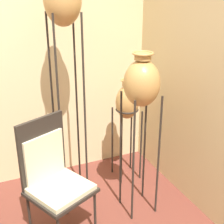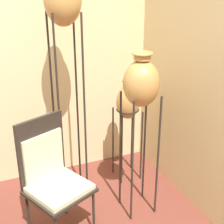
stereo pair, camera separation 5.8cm
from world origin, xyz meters
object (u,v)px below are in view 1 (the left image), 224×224
chair (53,174)px  vase_stand_short (127,104)px  vase_stand_tall (63,5)px  vase_stand_medium (142,86)px

chair → vase_stand_short: bearing=4.8°
vase_stand_tall → vase_stand_short: (0.68, 0.08, -1.05)m
vase_stand_tall → vase_stand_short: 1.25m
vase_stand_tall → vase_stand_medium: vase_stand_tall is taller
vase_stand_tall → chair: (-0.30, -0.48, -1.36)m
vase_stand_medium → vase_stand_tall: bearing=137.2°
chair → vase_stand_medium: bearing=-25.8°
vase_stand_medium → chair: vase_stand_medium is taller
vase_stand_short → chair: vase_stand_short is taller
vase_stand_medium → chair: bearing=179.0°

